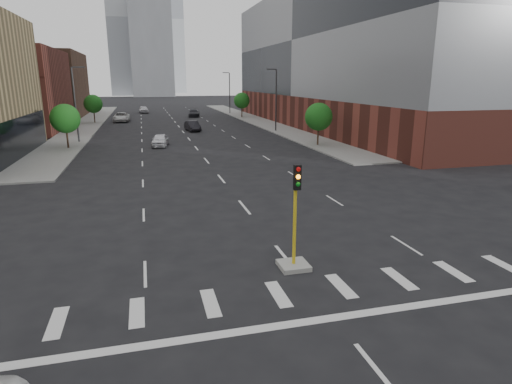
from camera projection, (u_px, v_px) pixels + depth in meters
name	position (u px, v px, depth m)	size (l,w,h in m)	color
sidewalk_left_far	(88.00, 124.00, 74.91)	(5.00, 92.00, 0.15)	gray
sidewalk_right_far	(254.00, 120.00, 82.26)	(5.00, 92.00, 0.15)	gray
building_left_far_b	(30.00, 85.00, 87.03)	(20.00, 24.00, 13.00)	brown
building_right_main	(361.00, 58.00, 69.93)	(24.00, 70.00, 22.00)	brown
tower_left	(131.00, 20.00, 204.22)	(22.00, 22.00, 70.00)	#B2B7BC
tower_right	(165.00, 21.00, 244.76)	(20.00, 20.00, 80.00)	#B2B7BC
tower_mid	(151.00, 46.00, 190.80)	(18.00, 18.00, 44.00)	slate
median_traffic_signal	(294.00, 246.00, 17.54)	(1.20, 1.20, 4.40)	#999993
streetlight_right_a	(275.00, 97.00, 62.84)	(1.60, 0.22, 9.07)	#2D2D30
streetlight_right_b	(229.00, 91.00, 95.57)	(1.60, 0.22, 9.07)	#2D2D30
streetlight_left	(76.00, 101.00, 51.59)	(1.60, 0.22, 9.07)	#2D2D30
tree_left_near	(65.00, 119.00, 47.18)	(3.20, 3.20, 4.85)	#382619
tree_left_far	(93.00, 104.00, 75.24)	(3.20, 3.20, 4.85)	#382619
tree_right_near	(319.00, 117.00, 49.37)	(3.20, 3.20, 4.85)	#382619
tree_right_far	(242.00, 101.00, 86.78)	(3.20, 3.20, 4.85)	#382619
car_near_left	(160.00, 140.00, 49.88)	(1.73, 4.30, 1.46)	silver
car_mid_right	(193.00, 126.00, 64.51)	(1.60, 4.59, 1.51)	black
car_far_left	(122.00, 117.00, 78.60)	(2.80, 6.07, 1.69)	silver
car_deep_right	(194.00, 113.00, 89.11)	(2.16, 5.31, 1.54)	black
car_distant	(144.00, 109.00, 99.07)	(1.92, 4.77, 1.62)	silver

